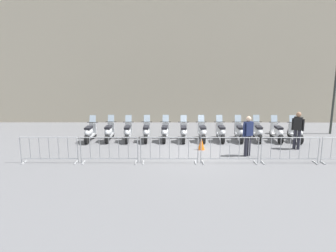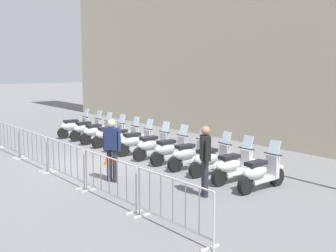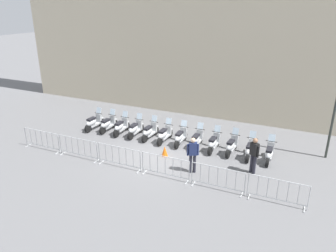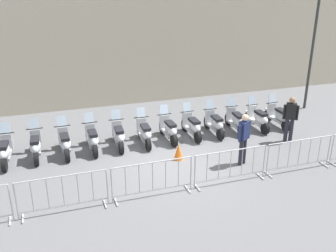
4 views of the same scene
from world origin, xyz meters
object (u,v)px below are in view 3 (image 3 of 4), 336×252
at_px(barrier_segment_0, 42,140).
at_px(motorcycle_11, 269,153).
at_px(motorcycle_3, 135,129).
at_px(motorcycle_5, 164,134).
at_px(motorcycle_4, 150,131).
at_px(barrier_segment_2, 119,157).
at_px(motorcycle_7, 197,140).
at_px(traffic_cone, 165,151).
at_px(barrier_segment_5, 277,192).
at_px(motorcycle_1, 108,124).
at_px(motorcycle_0, 94,122).
at_px(barrier_segment_1, 78,148).
at_px(motorcycle_2, 121,127).
at_px(officer_near_row_end, 254,153).
at_px(motorcycle_9, 231,146).
at_px(officer_mid_plaza, 193,153).
at_px(motorcycle_6, 180,137).
at_px(barrier_segment_3, 165,167).
at_px(motorcycle_8, 214,143).
at_px(motorcycle_10, 250,150).
at_px(barrier_segment_4, 217,179).

bearing_deg(barrier_segment_0, motorcycle_11, 24.95).
height_order(motorcycle_3, motorcycle_5, same).
distance_m(motorcycle_4, barrier_segment_2, 3.56).
height_order(motorcycle_7, traffic_cone, motorcycle_7).
bearing_deg(motorcycle_11, barrier_segment_0, -155.05).
relative_size(motorcycle_3, barrier_segment_5, 0.75).
height_order(motorcycle_1, motorcycle_5, same).
height_order(motorcycle_0, barrier_segment_2, motorcycle_0).
bearing_deg(barrier_segment_1, motorcycle_2, 92.90).
bearing_deg(traffic_cone, officer_near_row_end, 9.20).
bearing_deg(barrier_segment_0, traffic_cone, 24.87).
distance_m(motorcycle_0, barrier_segment_1, 3.79).
bearing_deg(motorcycle_9, motorcycle_5, -171.09).
bearing_deg(officer_mid_plaza, officer_near_row_end, 31.10).
relative_size(barrier_segment_1, barrier_segment_2, 1.00).
distance_m(motorcycle_4, officer_mid_plaza, 4.43).
height_order(motorcycle_1, motorcycle_7, same).
height_order(motorcycle_6, officer_near_row_end, officer_near_row_end).
relative_size(motorcycle_2, officer_near_row_end, 0.99).
bearing_deg(barrier_segment_3, motorcycle_11, 48.71).
height_order(motorcycle_6, motorcycle_11, same).
distance_m(barrier_segment_3, officer_near_row_end, 4.06).
bearing_deg(motorcycle_5, barrier_segment_3, -56.79).
bearing_deg(motorcycle_8, motorcycle_5, -171.45).
relative_size(motorcycle_2, traffic_cone, 3.13).
bearing_deg(motorcycle_4, barrier_segment_1, -113.78).
relative_size(motorcycle_6, motorcycle_8, 1.00).
bearing_deg(officer_near_row_end, motorcycle_6, 168.27).
xyz_separation_m(motorcycle_3, barrier_segment_3, (3.99, -3.03, 0.07)).
height_order(motorcycle_10, officer_mid_plaza, officer_mid_plaza).
xyz_separation_m(motorcycle_4, officer_mid_plaza, (3.87, -2.09, 0.53)).
height_order(motorcycle_5, officer_mid_plaza, officer_mid_plaza).
bearing_deg(barrier_segment_4, traffic_cone, 157.38).
distance_m(barrier_segment_2, traffic_cone, 2.44).
bearing_deg(traffic_cone, motorcycle_3, 156.37).
height_order(motorcycle_3, barrier_segment_2, motorcycle_3).
bearing_deg(motorcycle_3, motorcycle_5, 6.46).
xyz_separation_m(barrier_segment_0, barrier_segment_3, (7.11, 0.96, 0.00)).
height_order(motorcycle_2, barrier_segment_4, motorcycle_2).
bearing_deg(barrier_segment_4, officer_mid_plaza, 154.39).
height_order(motorcycle_5, barrier_segment_3, motorcycle_5).
xyz_separation_m(motorcycle_4, traffic_cone, (1.89, -1.37, -0.18)).
distance_m(motorcycle_10, barrier_segment_3, 4.64).
bearing_deg(motorcycle_11, barrier_segment_3, -131.29).
relative_size(motorcycle_0, motorcycle_7, 1.00).
height_order(motorcycle_4, motorcycle_7, same).
relative_size(motorcycle_8, barrier_segment_4, 0.75).
bearing_deg(motorcycle_11, barrier_segment_1, -150.73).
bearing_deg(motorcycle_5, traffic_cone, -56.70).
height_order(motorcycle_2, motorcycle_9, same).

